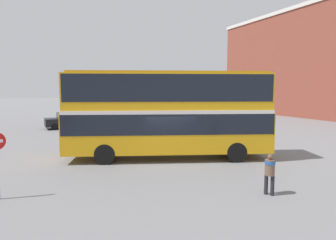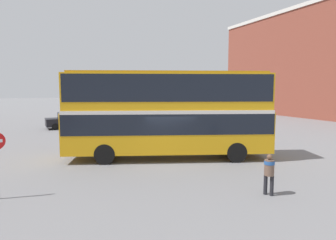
{
  "view_description": "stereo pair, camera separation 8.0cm",
  "coord_description": "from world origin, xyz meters",
  "px_view_note": "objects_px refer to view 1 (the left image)",
  "views": [
    {
      "loc": [
        -6.17,
        -14.77,
        3.96
      ],
      "look_at": [
        0.38,
        0.54,
        2.19
      ],
      "focal_mm": 32.0,
      "sensor_mm": 36.0,
      "label": 1
    },
    {
      "loc": [
        -6.1,
        -14.8,
        3.96
      ],
      "look_at": [
        0.38,
        0.54,
        2.19
      ],
      "focal_mm": 32.0,
      "sensor_mm": 36.0,
      "label": 2
    }
  ],
  "objects_px": {
    "pedestrian_foreground": "(270,170)",
    "parked_car_kerb_near": "(157,117)",
    "double_decker_bus": "(168,109)",
    "parked_car_kerb_far": "(68,120)"
  },
  "relations": [
    {
      "from": "pedestrian_foreground",
      "to": "parked_car_kerb_near",
      "type": "bearing_deg",
      "value": -131.51
    },
    {
      "from": "double_decker_bus",
      "to": "parked_car_kerb_far",
      "type": "bearing_deg",
      "value": 123.91
    },
    {
      "from": "double_decker_bus",
      "to": "parked_car_kerb_far",
      "type": "height_order",
      "value": "double_decker_bus"
    },
    {
      "from": "pedestrian_foreground",
      "to": "parked_car_kerb_far",
      "type": "height_order",
      "value": "parked_car_kerb_far"
    },
    {
      "from": "pedestrian_foreground",
      "to": "parked_car_kerb_near",
      "type": "distance_m",
      "value": 23.61
    },
    {
      "from": "pedestrian_foreground",
      "to": "parked_car_kerb_near",
      "type": "height_order",
      "value": "pedestrian_foreground"
    },
    {
      "from": "parked_car_kerb_near",
      "to": "parked_car_kerb_far",
      "type": "xyz_separation_m",
      "value": [
        -9.77,
        -0.54,
        0.04
      ]
    },
    {
      "from": "double_decker_bus",
      "to": "parked_car_kerb_near",
      "type": "xyz_separation_m",
      "value": [
        5.65,
        16.34,
        -2.04
      ]
    },
    {
      "from": "double_decker_bus",
      "to": "parked_car_kerb_near",
      "type": "height_order",
      "value": "double_decker_bus"
    },
    {
      "from": "pedestrian_foreground",
      "to": "double_decker_bus",
      "type": "bearing_deg",
      "value": -110.85
    }
  ]
}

